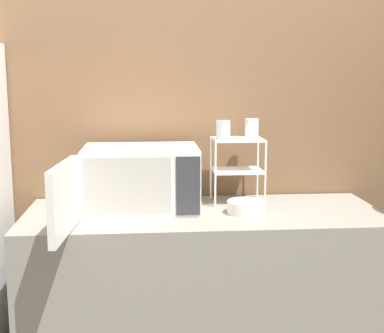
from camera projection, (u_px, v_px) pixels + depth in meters
name	position (u px, v px, depth m)	size (l,w,h in m)	color
wall_back	(197.00, 121.00, 2.97)	(8.00, 0.06, 2.60)	brown
counter	(204.00, 295.00, 2.74)	(1.78, 0.69, 0.88)	gray
microwave	(138.00, 180.00, 2.66)	(0.64, 0.84, 0.32)	silver
dish_rack	(238.00, 157.00, 2.82)	(0.27, 0.21, 0.34)	white
glass_front_left	(223.00, 130.00, 2.73)	(0.07, 0.07, 0.10)	silver
glass_back_right	(252.00, 128.00, 2.86)	(0.07, 0.07, 0.10)	silver
bowl	(246.00, 207.00, 2.63)	(0.19, 0.19, 0.06)	silver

